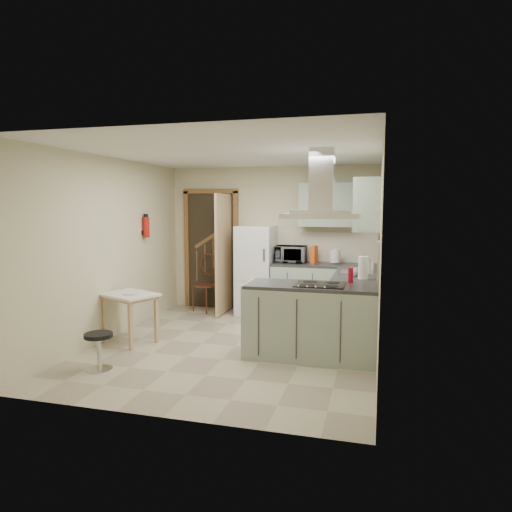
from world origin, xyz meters
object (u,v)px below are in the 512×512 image
(extractor_hood, at_px, (321,216))
(stool, at_px, (99,351))
(bentwood_chair, at_px, (206,285))
(microwave, at_px, (291,254))
(peninsula, at_px, (311,321))
(drop_leaf_table, at_px, (130,318))
(fridge, at_px, (256,270))

(extractor_hood, height_order, stool, extractor_hood)
(bentwood_chair, distance_m, microwave, 1.60)
(peninsula, bearing_deg, drop_leaf_table, -179.82)
(extractor_hood, xyz_separation_m, drop_leaf_table, (-2.55, -0.01, -1.39))
(peninsula, distance_m, stool, 2.48)
(bentwood_chair, bearing_deg, peninsula, -19.05)
(extractor_hood, distance_m, bentwood_chair, 3.22)
(peninsula, distance_m, drop_leaf_table, 2.45)
(peninsula, xyz_separation_m, bentwood_chair, (-2.12, 1.97, 0.00))
(fridge, xyz_separation_m, drop_leaf_table, (-1.22, -1.99, -0.42))
(stool, bearing_deg, peninsula, 24.75)
(fridge, height_order, peninsula, fridge)
(peninsula, relative_size, drop_leaf_table, 2.18)
(fridge, xyz_separation_m, peninsula, (1.22, -1.98, -0.30))
(drop_leaf_table, relative_size, bentwood_chair, 0.78)
(bentwood_chair, bearing_deg, microwave, 25.98)
(fridge, relative_size, bentwood_chair, 1.65)
(stool, bearing_deg, bentwood_chair, 87.58)
(extractor_hood, bearing_deg, bentwood_chair, 138.42)
(peninsula, height_order, bentwood_chair, bentwood_chair)
(extractor_hood, distance_m, stool, 2.97)
(extractor_hood, relative_size, drop_leaf_table, 1.27)
(drop_leaf_table, relative_size, stool, 1.68)
(fridge, bearing_deg, extractor_hood, -56.21)
(bentwood_chair, relative_size, stool, 2.14)
(stool, xyz_separation_m, microwave, (1.61, 3.06, 0.83))
(fridge, height_order, microwave, fridge)
(microwave, bearing_deg, bentwood_chair, -178.44)
(fridge, relative_size, stool, 3.54)
(drop_leaf_table, xyz_separation_m, bentwood_chair, (0.33, 1.98, 0.12))
(fridge, distance_m, microwave, 0.66)
(peninsula, height_order, drop_leaf_table, peninsula)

